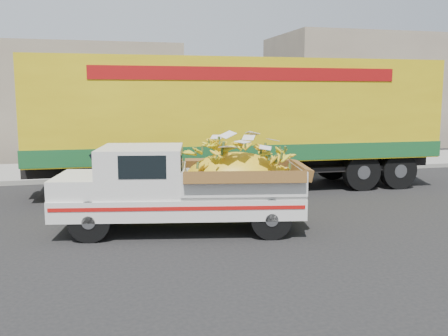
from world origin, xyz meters
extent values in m
plane|color=black|center=(0.00, 0.00, 0.00)|extent=(100.00, 100.00, 0.00)
cube|color=gray|center=(0.00, 6.84, 0.07)|extent=(60.00, 0.25, 0.15)
cube|color=gray|center=(0.00, 8.94, 0.07)|extent=(60.00, 4.00, 0.14)
cube|color=gray|center=(14.00, 15.84, 3.00)|extent=(14.00, 6.00, 6.00)
cylinder|color=black|center=(-3.00, -0.11, 0.40)|extent=(0.83, 0.39, 0.80)
cylinder|color=black|center=(-2.70, 1.40, 0.40)|extent=(0.83, 0.39, 0.80)
cylinder|color=black|center=(0.41, -0.80, 0.40)|extent=(0.83, 0.39, 0.80)
cylinder|color=black|center=(0.72, 0.71, 0.40)|extent=(0.83, 0.39, 0.80)
cube|color=silver|center=(-1.19, 0.31, 0.59)|extent=(5.23, 2.75, 0.41)
cube|color=#A50F0C|center=(-1.37, -0.57, 0.66)|extent=(4.78, 0.97, 0.07)
cube|color=silver|center=(-3.59, 0.80, 0.48)|extent=(0.45, 1.75, 0.15)
cube|color=silver|center=(-3.19, 0.72, 0.98)|extent=(1.22, 1.83, 0.38)
cube|color=silver|center=(-1.95, 0.46, 1.27)|extent=(1.95, 2.02, 0.95)
cube|color=black|center=(-2.01, -0.41, 1.45)|extent=(0.89, 0.19, 0.44)
cube|color=silver|center=(0.05, 0.06, 1.06)|extent=(2.74, 2.24, 0.54)
ellipsoid|color=#F8A716|center=(-0.05, 0.08, 0.95)|extent=(2.44, 1.85, 1.35)
cylinder|color=black|center=(5.92, 3.26, 0.55)|extent=(1.11, 0.35, 1.10)
cylinder|color=black|center=(5.97, 5.26, 0.55)|extent=(1.11, 0.35, 1.10)
cylinder|color=black|center=(4.72, 3.29, 0.55)|extent=(1.11, 0.35, 1.10)
cylinder|color=black|center=(4.77, 5.29, 0.55)|extent=(1.11, 0.35, 1.10)
cylinder|color=black|center=(-3.28, 3.51, 0.55)|extent=(1.11, 0.35, 1.10)
cylinder|color=black|center=(-3.22, 5.51, 0.55)|extent=(1.11, 0.35, 1.10)
cube|color=black|center=(1.25, 4.39, 0.78)|extent=(12.02, 1.33, 0.36)
cube|color=gold|center=(1.25, 4.39, 2.38)|extent=(11.82, 2.82, 2.84)
cube|color=#164E24|center=(1.25, 4.39, 1.21)|extent=(11.88, 2.84, 0.45)
cube|color=maroon|center=(1.21, 3.13, 3.35)|extent=(8.40, 0.25, 0.35)
camera|label=1|loc=(-2.86, -9.72, 2.78)|focal=40.00mm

